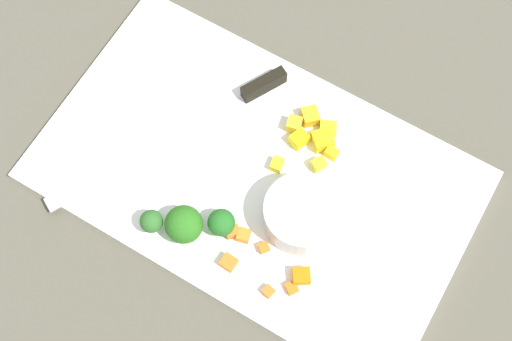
# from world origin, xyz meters

# --- Properties ---
(ground_plane) EXTENTS (4.00, 4.00, 0.00)m
(ground_plane) POSITION_xyz_m (0.00, 0.00, 0.00)
(ground_plane) COLOR #595547
(cutting_board) EXTENTS (0.51, 0.30, 0.01)m
(cutting_board) POSITION_xyz_m (0.00, 0.00, 0.01)
(cutting_board) COLOR white
(cutting_board) RESTS_ON ground_plane
(prep_bowl) EXTENTS (0.09, 0.09, 0.04)m
(prep_bowl) POSITION_xyz_m (0.07, -0.02, 0.03)
(prep_bowl) COLOR #BBBAB8
(prep_bowl) RESTS_ON cutting_board
(chef_knife) EXTENTS (0.17, 0.30, 0.02)m
(chef_knife) POSITION_xyz_m (-0.08, 0.04, 0.02)
(chef_knife) COLOR silver
(chef_knife) RESTS_ON cutting_board
(carrot_dice_0) EXTENTS (0.03, 0.03, 0.01)m
(carrot_dice_0) POSITION_xyz_m (0.11, -0.08, 0.02)
(carrot_dice_0) COLOR orange
(carrot_dice_0) RESTS_ON cutting_board
(carrot_dice_1) EXTENTS (0.01, 0.01, 0.01)m
(carrot_dice_1) POSITION_xyz_m (0.08, -0.12, 0.02)
(carrot_dice_1) COLOR orange
(carrot_dice_1) RESTS_ON cutting_board
(carrot_dice_2) EXTENTS (0.02, 0.02, 0.01)m
(carrot_dice_2) POSITION_xyz_m (0.03, -0.07, 0.02)
(carrot_dice_2) COLOR orange
(carrot_dice_2) RESTS_ON cutting_board
(carrot_dice_3) EXTENTS (0.02, 0.02, 0.01)m
(carrot_dice_3) POSITION_xyz_m (0.05, -0.08, 0.02)
(carrot_dice_3) COLOR orange
(carrot_dice_3) RESTS_ON cutting_board
(carrot_dice_4) EXTENTS (0.02, 0.02, 0.01)m
(carrot_dice_4) POSITION_xyz_m (0.01, -0.08, 0.02)
(carrot_dice_4) COLOR orange
(carrot_dice_4) RESTS_ON cutting_board
(carrot_dice_5) EXTENTS (0.02, 0.02, 0.01)m
(carrot_dice_5) POSITION_xyz_m (0.10, -0.10, 0.02)
(carrot_dice_5) COLOR orange
(carrot_dice_5) RESTS_ON cutting_board
(carrot_dice_6) EXTENTS (0.02, 0.02, 0.01)m
(carrot_dice_6) POSITION_xyz_m (0.03, -0.11, 0.02)
(carrot_dice_6) COLOR orange
(carrot_dice_6) RESTS_ON cutting_board
(pepper_dice_0) EXTENTS (0.02, 0.02, 0.02)m
(pepper_dice_0) POSITION_xyz_m (0.01, 0.08, 0.02)
(pepper_dice_0) COLOR yellow
(pepper_dice_0) RESTS_ON cutting_board
(pepper_dice_1) EXTENTS (0.03, 0.03, 0.02)m
(pepper_dice_1) POSITION_xyz_m (0.02, 0.09, 0.02)
(pepper_dice_1) COLOR yellow
(pepper_dice_1) RESTS_ON cutting_board
(pepper_dice_2) EXTENTS (0.02, 0.01, 0.01)m
(pepper_dice_2) POSITION_xyz_m (0.07, 0.07, 0.02)
(pepper_dice_2) COLOR yellow
(pepper_dice_2) RESTS_ON cutting_board
(pepper_dice_3) EXTENTS (0.02, 0.02, 0.02)m
(pepper_dice_3) POSITION_xyz_m (0.02, 0.06, 0.02)
(pepper_dice_3) COLOR yellow
(pepper_dice_3) RESTS_ON cutting_board
(pepper_dice_4) EXTENTS (0.02, 0.02, 0.01)m
(pepper_dice_4) POSITION_xyz_m (0.02, 0.02, 0.02)
(pepper_dice_4) COLOR yellow
(pepper_dice_4) RESTS_ON cutting_board
(pepper_dice_5) EXTENTS (0.02, 0.02, 0.02)m
(pepper_dice_5) POSITION_xyz_m (0.06, 0.04, 0.02)
(pepper_dice_5) COLOR yellow
(pepper_dice_5) RESTS_ON cutting_board
(pepper_dice_6) EXTENTS (0.03, 0.02, 0.01)m
(pepper_dice_6) POSITION_xyz_m (0.05, 0.09, 0.02)
(pepper_dice_6) COLOR yellow
(pepper_dice_6) RESTS_ON cutting_board
(pepper_dice_7) EXTENTS (0.03, 0.03, 0.02)m
(pepper_dice_7) POSITION_xyz_m (0.05, 0.07, 0.02)
(pepper_dice_7) COLOR yellow
(pepper_dice_7) RESTS_ON cutting_board
(broccoli_floret_0) EXTENTS (0.03, 0.03, 0.04)m
(broccoli_floret_0) POSITION_xyz_m (-0.00, -0.08, 0.03)
(broccoli_floret_0) COLOR #8BB467
(broccoli_floret_0) RESTS_ON cutting_board
(broccoli_floret_1) EXTENTS (0.03, 0.03, 0.03)m
(broccoli_floret_1) POSITION_xyz_m (-0.07, -0.12, 0.03)
(broccoli_floret_1) COLOR #85B458
(broccoli_floret_1) RESTS_ON cutting_board
(broccoli_floret_2) EXTENTS (0.04, 0.04, 0.04)m
(broccoli_floret_2) POSITION_xyz_m (-0.03, -0.10, 0.03)
(broccoli_floret_2) COLOR #93BC59
(broccoli_floret_2) RESTS_ON cutting_board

